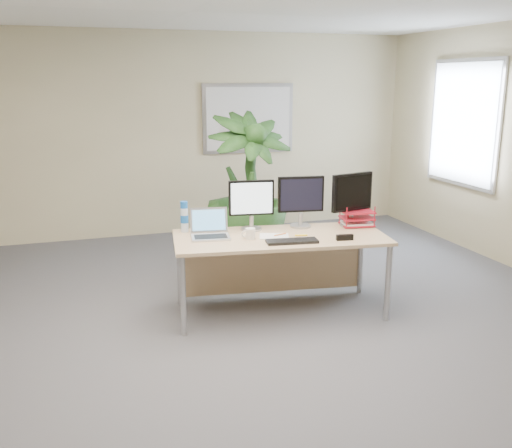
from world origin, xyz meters
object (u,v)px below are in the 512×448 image
object	(u,v)px
monitor_left	(251,202)
monitor_right	(301,198)
desk	(278,249)
floor_plant	(247,207)
laptop	(210,230)

from	to	relation	value
monitor_left	monitor_right	bearing A→B (deg)	-4.83
desk	monitor_left	size ratio (longest dim) A/B	4.26
desk	floor_plant	distance (m)	1.01
desk	floor_plant	size ratio (longest dim) A/B	1.32
monitor_left	desk	bearing A→B (deg)	-42.20
monitor_left	laptop	distance (m)	0.48
monitor_left	laptop	xyz separation A→B (m)	(-0.42, -0.10, -0.21)
monitor_right	laptop	bearing A→B (deg)	-175.94
floor_plant	laptop	distance (m)	1.11
monitor_right	laptop	size ratio (longest dim) A/B	1.29
floor_plant	monitor_right	distance (m)	0.93
floor_plant	laptop	world-z (taller)	floor_plant
desk	monitor_left	bearing A→B (deg)	137.80
desk	monitor_right	distance (m)	0.53
desk	monitor_left	world-z (taller)	monitor_left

